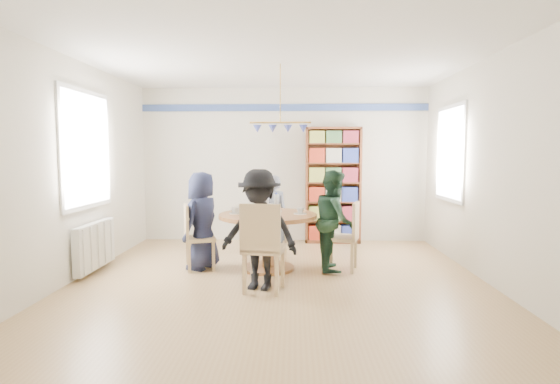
{
  "coord_description": "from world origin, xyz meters",
  "views": [
    {
      "loc": [
        0.19,
        -5.23,
        1.54
      ],
      "look_at": [
        0.0,
        0.4,
        1.05
      ],
      "focal_mm": 28.0,
      "sensor_mm": 36.0,
      "label": 1
    }
  ],
  "objects_px": {
    "chair_far": "(273,220)",
    "person_left": "(202,220)",
    "dining_table": "(268,228)",
    "person_right": "(334,220)",
    "radiator": "(95,245)",
    "chair_right": "(348,233)",
    "chair_near": "(262,244)",
    "bookshelf": "(333,186)",
    "chair_left": "(194,234)",
    "person_near": "(259,230)",
    "person_far": "(273,215)"
  },
  "relations": [
    {
      "from": "chair_far",
      "to": "person_left",
      "type": "xyz_separation_m",
      "value": [
        -0.89,
        -1.03,
        0.15
      ]
    },
    {
      "from": "chair_far",
      "to": "dining_table",
      "type": "bearing_deg",
      "value": -90.48
    },
    {
      "from": "dining_table",
      "to": "person_right",
      "type": "bearing_deg",
      "value": 1.3
    },
    {
      "from": "radiator",
      "to": "chair_right",
      "type": "height_order",
      "value": "chair_right"
    },
    {
      "from": "chair_right",
      "to": "chair_near",
      "type": "distance_m",
      "value": 1.44
    },
    {
      "from": "bookshelf",
      "to": "chair_right",
      "type": "bearing_deg",
      "value": -88.95
    },
    {
      "from": "dining_table",
      "to": "chair_left",
      "type": "bearing_deg",
      "value": -177.82
    },
    {
      "from": "chair_far",
      "to": "person_near",
      "type": "relative_size",
      "value": 0.66
    },
    {
      "from": "radiator",
      "to": "dining_table",
      "type": "height_order",
      "value": "dining_table"
    },
    {
      "from": "person_right",
      "to": "chair_near",
      "type": "bearing_deg",
      "value": 139.21
    },
    {
      "from": "bookshelf",
      "to": "person_near",
      "type": "bearing_deg",
      "value": -111.57
    },
    {
      "from": "dining_table",
      "to": "bookshelf",
      "type": "relative_size",
      "value": 0.65
    },
    {
      "from": "chair_right",
      "to": "person_near",
      "type": "xyz_separation_m",
      "value": [
        -1.1,
        -0.84,
        0.18
      ]
    },
    {
      "from": "dining_table",
      "to": "person_near",
      "type": "relative_size",
      "value": 0.95
    },
    {
      "from": "person_near",
      "to": "person_left",
      "type": "bearing_deg",
      "value": 148.9
    },
    {
      "from": "radiator",
      "to": "dining_table",
      "type": "distance_m",
      "value": 2.27
    },
    {
      "from": "person_far",
      "to": "person_left",
      "type": "bearing_deg",
      "value": 36.93
    },
    {
      "from": "chair_right",
      "to": "person_far",
      "type": "relative_size",
      "value": 0.74
    },
    {
      "from": "chair_right",
      "to": "person_right",
      "type": "relative_size",
      "value": 0.68
    },
    {
      "from": "person_far",
      "to": "person_near",
      "type": "relative_size",
      "value": 0.89
    },
    {
      "from": "chair_right",
      "to": "bookshelf",
      "type": "relative_size",
      "value": 0.46
    },
    {
      "from": "chair_near",
      "to": "person_right",
      "type": "distance_m",
      "value": 1.35
    },
    {
      "from": "person_left",
      "to": "person_near",
      "type": "bearing_deg",
      "value": 64.66
    },
    {
      "from": "radiator",
      "to": "person_right",
      "type": "relative_size",
      "value": 0.75
    },
    {
      "from": "chair_near",
      "to": "person_right",
      "type": "relative_size",
      "value": 0.76
    },
    {
      "from": "chair_left",
      "to": "person_far",
      "type": "bearing_deg",
      "value": 42.0
    },
    {
      "from": "radiator",
      "to": "person_far",
      "type": "bearing_deg",
      "value": 25.07
    },
    {
      "from": "person_left",
      "to": "bookshelf",
      "type": "relative_size",
      "value": 0.65
    },
    {
      "from": "dining_table",
      "to": "chair_right",
      "type": "xyz_separation_m",
      "value": [
        1.05,
        -0.02,
        -0.05
      ]
    },
    {
      "from": "dining_table",
      "to": "person_right",
      "type": "height_order",
      "value": "person_right"
    },
    {
      "from": "dining_table",
      "to": "chair_far",
      "type": "relative_size",
      "value": 1.43
    },
    {
      "from": "radiator",
      "to": "chair_left",
      "type": "xyz_separation_m",
      "value": [
        1.27,
        0.16,
        0.13
      ]
    },
    {
      "from": "chair_near",
      "to": "chair_far",
      "type": "bearing_deg",
      "value": 89.73
    },
    {
      "from": "radiator",
      "to": "chair_left",
      "type": "distance_m",
      "value": 1.29
    },
    {
      "from": "person_near",
      "to": "dining_table",
      "type": "bearing_deg",
      "value": 102.05
    },
    {
      "from": "chair_near",
      "to": "person_left",
      "type": "height_order",
      "value": "person_left"
    },
    {
      "from": "dining_table",
      "to": "person_right",
      "type": "xyz_separation_m",
      "value": [
        0.88,
        0.02,
        0.11
      ]
    },
    {
      "from": "dining_table",
      "to": "bookshelf",
      "type": "bearing_deg",
      "value": 61.03
    },
    {
      "from": "chair_near",
      "to": "chair_right",
      "type": "bearing_deg",
      "value": 42.81
    },
    {
      "from": "chair_far",
      "to": "chair_near",
      "type": "xyz_separation_m",
      "value": [
        -0.01,
        -2.05,
        0.05
      ]
    },
    {
      "from": "person_left",
      "to": "person_near",
      "type": "distance_m",
      "value": 1.21
    },
    {
      "from": "person_far",
      "to": "chair_near",
      "type": "bearing_deg",
      "value": 83.3
    },
    {
      "from": "chair_right",
      "to": "chair_far",
      "type": "bearing_deg",
      "value": 134.37
    },
    {
      "from": "person_right",
      "to": "person_far",
      "type": "height_order",
      "value": "person_right"
    },
    {
      "from": "person_right",
      "to": "radiator",
      "type": "bearing_deg",
      "value": 94.27
    },
    {
      "from": "chair_left",
      "to": "chair_near",
      "type": "xyz_separation_m",
      "value": [
        0.98,
        -0.96,
        0.07
      ]
    },
    {
      "from": "dining_table",
      "to": "chair_near",
      "type": "distance_m",
      "value": 0.99
    },
    {
      "from": "radiator",
      "to": "person_left",
      "type": "bearing_deg",
      "value": 9.17
    },
    {
      "from": "person_right",
      "to": "person_far",
      "type": "relative_size",
      "value": 1.09
    },
    {
      "from": "chair_far",
      "to": "person_left",
      "type": "distance_m",
      "value": 1.37
    }
  ]
}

